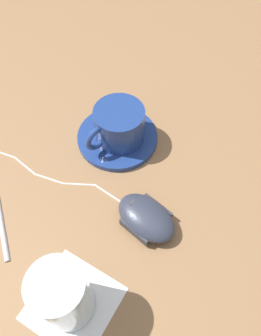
{
  "coord_description": "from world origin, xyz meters",
  "views": [
    {
      "loc": [
        0.14,
        0.23,
        0.49
      ],
      "look_at": [
        -0.08,
        0.03,
        0.03
      ],
      "focal_mm": 35.0,
      "sensor_mm": 36.0,
      "label": 1
    }
  ],
  "objects_px": {
    "coffee_cup": "(118,125)",
    "saucer": "(117,137)",
    "drinking_glass": "(63,296)",
    "computer_mouse": "(146,218)"
  },
  "relations": [
    {
      "from": "coffee_cup",
      "to": "saucer",
      "type": "bearing_deg",
      "value": -89.04
    },
    {
      "from": "drinking_glass",
      "to": "computer_mouse",
      "type": "bearing_deg",
      "value": -177.25
    },
    {
      "from": "saucer",
      "to": "drinking_glass",
      "type": "xyz_separation_m",
      "value": [
        0.26,
        0.16,
        0.06
      ]
    },
    {
      "from": "drinking_glass",
      "to": "coffee_cup",
      "type": "bearing_deg",
      "value": -148.41
    },
    {
      "from": "saucer",
      "to": "coffee_cup",
      "type": "bearing_deg",
      "value": 90.96
    },
    {
      "from": "saucer",
      "to": "drinking_glass",
      "type": "relative_size",
      "value": 1.28
    },
    {
      "from": "saucer",
      "to": "coffee_cup",
      "type": "relative_size",
      "value": 1.25
    },
    {
      "from": "coffee_cup",
      "to": "drinking_glass",
      "type": "bearing_deg",
      "value": 31.59
    },
    {
      "from": "saucer",
      "to": "computer_mouse",
      "type": "height_order",
      "value": "computer_mouse"
    },
    {
      "from": "coffee_cup",
      "to": "computer_mouse",
      "type": "relative_size",
      "value": 1.16
    }
  ]
}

